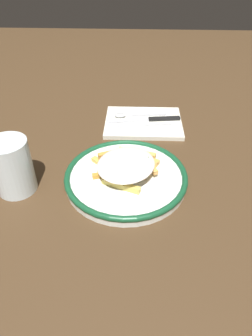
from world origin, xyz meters
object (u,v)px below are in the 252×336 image
at_px(spoon, 132,115).
at_px(water_glass, 12,166).
at_px(fork, 139,125).
at_px(knife, 150,119).
at_px(napkin, 143,122).
at_px(fries_heap, 127,166).
at_px(plate, 126,177).

height_order(spoon, water_glass, water_glass).
height_order(fork, knife, knife).
relative_size(napkin, fork, 1.22).
xyz_separation_m(knife, spoon, (0.02, 0.05, 0.00)).
bearing_deg(water_glass, napkin, -43.57).
bearing_deg(knife, fries_heap, 167.42).
bearing_deg(spoon, plate, 179.18).
bearing_deg(spoon, fork, -156.97).
distance_m(napkin, knife, 0.02).
xyz_separation_m(plate, fork, (0.22, -0.03, 0.00)).
distance_m(knife, spoon, 0.06).
xyz_separation_m(napkin, knife, (0.00, -0.02, 0.01)).
bearing_deg(napkin, spoon, 55.69).
bearing_deg(water_glass, fork, -45.37).
distance_m(fries_heap, water_glass, 0.24).
height_order(napkin, fork, fork).
height_order(plate, knife, plate).
bearing_deg(plate, knife, -12.66).
xyz_separation_m(fries_heap, fork, (0.22, -0.03, -0.03)).
height_order(napkin, knife, knife).
bearing_deg(fries_heap, plate, 163.46).
height_order(napkin, water_glass, water_glass).
bearing_deg(spoon, knife, -111.80).
relative_size(plate, water_glass, 2.26).
bearing_deg(knife, plate, 167.34).
relative_size(plate, knife, 1.28).
distance_m(plate, fries_heap, 0.03).
xyz_separation_m(plate, spoon, (0.28, -0.00, 0.00)).
relative_size(fork, spoon, 1.16).
bearing_deg(water_glass, fries_heap, -81.20).
relative_size(fries_heap, napkin, 0.80).
xyz_separation_m(fork, spoon, (0.05, 0.02, 0.00)).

